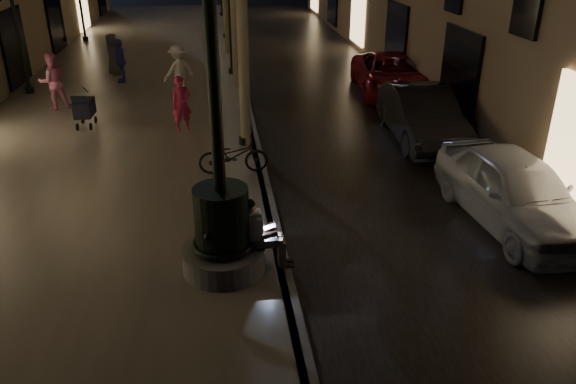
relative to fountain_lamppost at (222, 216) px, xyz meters
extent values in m
plane|color=black|center=(1.00, 13.00, -1.21)|extent=(120.00, 120.00, 0.00)
cube|color=black|center=(4.00, 13.00, -1.20)|extent=(6.00, 45.00, 0.02)
cube|color=#605C55|center=(-3.00, 13.00, -1.11)|extent=(8.00, 45.00, 0.20)
cube|color=#59595B|center=(1.00, 13.00, -1.11)|extent=(0.25, 45.00, 0.20)
cylinder|color=#59595B|center=(0.00, 0.00, -0.81)|extent=(1.40, 1.40, 0.40)
cylinder|color=black|center=(0.00, 0.00, -0.06)|extent=(0.90, 0.90, 1.10)
torus|color=black|center=(0.00, 0.00, -0.51)|extent=(1.04, 1.04, 0.10)
torus|color=black|center=(0.00, 0.00, 0.34)|extent=(0.89, 0.89, 0.09)
cylinder|color=black|center=(0.00, 0.00, 2.09)|extent=(0.20, 0.20, 3.20)
cube|color=gray|center=(0.55, 0.00, -0.53)|extent=(0.33, 0.22, 0.17)
cube|color=white|center=(0.49, 0.00, -0.21)|extent=(0.42, 0.24, 0.53)
sphere|color=tan|center=(0.47, 0.00, 0.13)|extent=(0.20, 0.20, 0.20)
sphere|color=black|center=(0.46, 0.00, 0.17)|extent=(0.20, 0.20, 0.20)
cube|color=gray|center=(0.77, -0.08, -0.53)|extent=(0.43, 0.12, 0.13)
cube|color=gray|center=(0.77, 0.08, -0.53)|extent=(0.43, 0.12, 0.13)
cube|color=gray|center=(0.98, -0.08, -0.77)|extent=(0.12, 0.11, 0.48)
cube|color=gray|center=(0.98, 0.08, -0.77)|extent=(0.12, 0.11, 0.48)
cube|color=black|center=(1.07, -0.08, -1.00)|extent=(0.24, 0.09, 0.03)
cube|color=black|center=(1.07, 0.08, -1.00)|extent=(0.24, 0.09, 0.03)
cube|color=black|center=(0.79, 0.00, -0.45)|extent=(0.22, 0.31, 0.02)
cube|color=black|center=(0.64, 0.00, -0.35)|extent=(0.08, 0.31, 0.20)
cube|color=#B2BFFF|center=(0.66, 0.00, -0.35)|extent=(0.06, 0.28, 0.17)
cylinder|color=#6B604C|center=(0.75, 6.00, 1.49)|extent=(0.28, 0.28, 5.00)
cylinder|color=#6B604C|center=(0.80, 12.00, 1.54)|extent=(0.28, 0.28, 5.10)
cylinder|color=black|center=(0.70, 6.00, -0.91)|extent=(0.28, 0.28, 0.20)
cylinder|color=black|center=(0.70, 6.00, 1.19)|extent=(0.12, 0.12, 4.40)
cylinder|color=black|center=(0.70, 14.00, -0.91)|extent=(0.28, 0.28, 0.20)
cylinder|color=black|center=(0.70, 14.00, 1.19)|extent=(0.12, 0.12, 4.40)
cylinder|color=black|center=(0.70, 22.00, -0.91)|extent=(0.28, 0.28, 0.20)
cylinder|color=black|center=(0.70, 30.00, -0.91)|extent=(0.28, 0.28, 0.20)
cylinder|color=black|center=(-6.40, 12.00, -0.91)|extent=(0.28, 0.28, 0.20)
cylinder|color=black|center=(-6.40, 12.00, 1.19)|extent=(0.12, 0.12, 4.40)
cylinder|color=black|center=(-6.40, 22.00, -0.91)|extent=(0.28, 0.28, 0.20)
cube|color=black|center=(-3.74, 8.00, -0.44)|extent=(0.50, 0.80, 0.47)
cube|color=black|center=(-3.76, 7.63, -0.13)|extent=(0.42, 0.20, 0.30)
cylinder|color=black|center=(-3.94, 7.69, -0.91)|extent=(0.05, 0.21, 0.21)
cylinder|color=black|center=(-3.57, 7.68, -0.91)|extent=(0.05, 0.21, 0.21)
cylinder|color=black|center=(-3.91, 8.32, -0.91)|extent=(0.05, 0.21, 0.21)
cylinder|color=black|center=(-3.54, 8.30, -0.91)|extent=(0.05, 0.21, 0.21)
cylinder|color=black|center=(-3.72, 8.41, -0.03)|extent=(0.05, 0.47, 0.29)
imported|color=#ABAFB3|center=(5.79, 1.25, -0.48)|extent=(2.03, 4.41, 1.47)
imported|color=black|center=(5.63, 6.19, -0.48)|extent=(1.78, 4.54, 1.47)
imported|color=maroon|center=(6.20, 11.00, -0.53)|extent=(2.70, 5.09, 1.36)
imported|color=#BD2551|center=(-0.95, 7.33, -0.24)|extent=(0.64, 0.51, 1.55)
imported|color=#CA6B98|center=(-5.02, 9.97, -0.13)|extent=(1.05, 0.96, 1.76)
imported|color=silver|center=(-1.19, 11.05, -0.16)|extent=(1.27, 1.12, 1.71)
imported|color=#292C97|center=(-3.39, 13.16, -0.22)|extent=(0.47, 0.96, 1.58)
imported|color=#333338|center=(-3.85, 14.40, -0.23)|extent=(0.71, 0.88, 1.57)
imported|color=black|center=(0.34, 4.11, -0.59)|extent=(1.62, 0.58, 0.85)
camera|label=1|loc=(0.02, -8.12, 4.25)|focal=35.00mm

